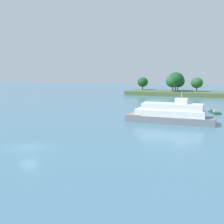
% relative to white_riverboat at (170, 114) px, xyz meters
% --- Properties ---
extents(ground_plane, '(400.00, 400.00, 0.00)m').
position_rel_white_riverboat_xyz_m(ground_plane, '(-14.83, -26.77, -1.73)').
color(ground_plane, teal).
extents(treeline_island, '(70.23, 16.84, 9.97)m').
position_rel_white_riverboat_xyz_m(treeline_island, '(0.63, 68.61, 0.85)').
color(treeline_island, '#4C6038').
rests_on(treeline_island, ground).
extents(white_riverboat, '(17.92, 5.03, 6.45)m').
position_rel_white_riverboat_xyz_m(white_riverboat, '(0.00, 0.00, 0.00)').
color(white_riverboat, slate).
rests_on(white_riverboat, ground).
extents(fishing_skiff, '(3.35, 4.90, 0.87)m').
position_rel_white_riverboat_xyz_m(fishing_skiff, '(8.11, 17.23, -1.51)').
color(fishing_skiff, '#19472D').
rests_on(fishing_skiff, ground).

